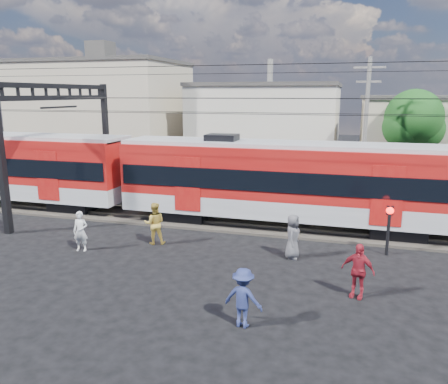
% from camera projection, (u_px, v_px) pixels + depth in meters
% --- Properties ---
extents(ground, '(120.00, 120.00, 0.00)m').
position_uv_depth(ground, '(180.00, 290.00, 14.55)').
color(ground, black).
rests_on(ground, ground).
extents(track_bed, '(70.00, 3.40, 0.12)m').
position_uv_depth(track_bed, '(239.00, 222.00, 22.04)').
color(track_bed, '#2D2823').
rests_on(track_bed, ground).
extents(rail_near, '(70.00, 0.12, 0.12)m').
position_uv_depth(rail_near, '(235.00, 224.00, 21.31)').
color(rail_near, '#59544C').
rests_on(rail_near, track_bed).
extents(rail_far, '(70.00, 0.12, 0.12)m').
position_uv_depth(rail_far, '(242.00, 216.00, 22.71)').
color(rail_far, '#59544C').
rests_on(rail_far, track_bed).
extents(commuter_train, '(50.30, 3.08, 4.17)m').
position_uv_depth(commuter_train, '(290.00, 180.00, 20.83)').
color(commuter_train, black).
rests_on(commuter_train, ground).
extents(catenary, '(70.00, 9.30, 7.52)m').
position_uv_depth(catenary, '(82.00, 118.00, 23.26)').
color(catenary, black).
rests_on(catenary, ground).
extents(building_west, '(14.28, 10.20, 9.30)m').
position_uv_depth(building_west, '(104.00, 113.00, 40.62)').
color(building_west, tan).
rests_on(building_west, ground).
extents(building_midwest, '(12.24, 12.24, 7.30)m').
position_uv_depth(building_midwest, '(269.00, 125.00, 39.59)').
color(building_midwest, beige).
rests_on(building_midwest, ground).
extents(utility_pole_mid, '(1.80, 0.24, 8.50)m').
position_uv_depth(utility_pole_mid, '(365.00, 126.00, 25.99)').
color(utility_pole_mid, slate).
rests_on(utility_pole_mid, ground).
extents(tree_near, '(3.82, 3.64, 6.72)m').
position_uv_depth(tree_near, '(416.00, 122.00, 28.00)').
color(tree_near, '#382619').
rests_on(tree_near, ground).
extents(pedestrian_a, '(0.67, 0.50, 1.68)m').
position_uv_depth(pedestrian_a, '(81.00, 231.00, 18.09)').
color(pedestrian_a, silver).
rests_on(pedestrian_a, ground).
extents(pedestrian_b, '(1.09, 0.98, 1.84)m').
position_uv_depth(pedestrian_b, '(155.00, 223.00, 18.90)').
color(pedestrian_b, gold).
rests_on(pedestrian_b, ground).
extents(pedestrian_c, '(1.20, 0.81, 1.72)m').
position_uv_depth(pedestrian_c, '(243.00, 298.00, 12.15)').
color(pedestrian_c, navy).
rests_on(pedestrian_c, ground).
extents(pedestrian_d, '(1.15, 0.74, 1.81)m').
position_uv_depth(pedestrian_d, '(358.00, 271.00, 13.90)').
color(pedestrian_d, maroon).
rests_on(pedestrian_d, ground).
extents(pedestrian_e, '(0.63, 0.91, 1.79)m').
position_uv_depth(pedestrian_e, '(293.00, 236.00, 17.24)').
color(pedestrian_e, '#4A494E').
rests_on(pedestrian_e, ground).
extents(crossing_signal, '(0.30, 0.30, 2.06)m').
position_uv_depth(crossing_signal, '(389.00, 221.00, 17.46)').
color(crossing_signal, black).
rests_on(crossing_signal, ground).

